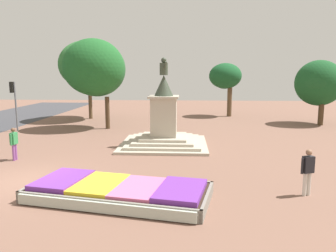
# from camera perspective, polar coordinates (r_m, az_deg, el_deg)

# --- Properties ---
(ground_plane) EXTENTS (79.85, 79.85, 0.00)m
(ground_plane) POSITION_cam_1_polar(r_m,az_deg,el_deg) (14.24, -23.39, -8.90)
(ground_plane) COLOR brown
(flower_planter) EXTENTS (6.55, 3.83, 0.55)m
(flower_planter) POSITION_cam_1_polar(r_m,az_deg,el_deg) (11.50, -8.67, -11.20)
(flower_planter) COLOR #38281C
(flower_planter) RESTS_ON ground_plane
(statue_monument) EXTENTS (5.03, 5.03, 5.13)m
(statue_monument) POSITION_cam_1_polar(r_m,az_deg,el_deg) (19.29, -0.73, -0.23)
(statue_monument) COLOR #B0A692
(statue_monument) RESTS_ON ground_plane
(traffic_light_far_corner) EXTENTS (0.41, 0.30, 3.64)m
(traffic_light_far_corner) POSITION_cam_1_polar(r_m,az_deg,el_deg) (26.50, -25.26, 4.64)
(traffic_light_far_corner) COLOR slate
(traffic_light_far_corner) RESTS_ON ground_plane
(pedestrian_near_planter) EXTENTS (0.24, 0.57, 1.62)m
(pedestrian_near_planter) POSITION_cam_1_polar(r_m,az_deg,el_deg) (17.69, -25.25, -2.48)
(pedestrian_near_planter) COLOR #8C4C99
(pedestrian_near_planter) RESTS_ON ground_plane
(pedestrian_crossing_plaza) EXTENTS (0.54, 0.35, 1.65)m
(pedestrian_crossing_plaza) POSITION_cam_1_polar(r_m,az_deg,el_deg) (12.39, 23.17, -6.92)
(pedestrian_crossing_plaza) COLOR beige
(pedestrian_crossing_plaza) RESTS_ON ground_plane
(park_tree_far_left) EXTENTS (3.18, 3.40, 5.24)m
(park_tree_far_left) POSITION_cam_1_polar(r_m,az_deg,el_deg) (33.10, 10.01, 8.53)
(park_tree_far_left) COLOR brown
(park_tree_far_left) RESTS_ON ground_plane
(park_tree_behind_statue) EXTENTS (4.97, 5.94, 7.15)m
(park_tree_behind_statue) POSITION_cam_1_polar(r_m,az_deg,el_deg) (31.37, -13.87, 10.08)
(park_tree_behind_statue) COLOR brown
(park_tree_behind_statue) RESTS_ON ground_plane
(park_tree_far_right) EXTENTS (3.85, 3.95, 5.33)m
(park_tree_far_right) POSITION_cam_1_polar(r_m,az_deg,el_deg) (30.00, 24.76, 6.80)
(park_tree_far_right) COLOR #4C3823
(park_tree_far_right) RESTS_ON ground_plane
(park_tree_street_side) EXTENTS (4.69, 4.37, 6.83)m
(park_tree_street_side) POSITION_cam_1_polar(r_m,az_deg,el_deg) (25.86, -12.63, 9.81)
(park_tree_street_side) COLOR #4C3823
(park_tree_street_side) RESTS_ON ground_plane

